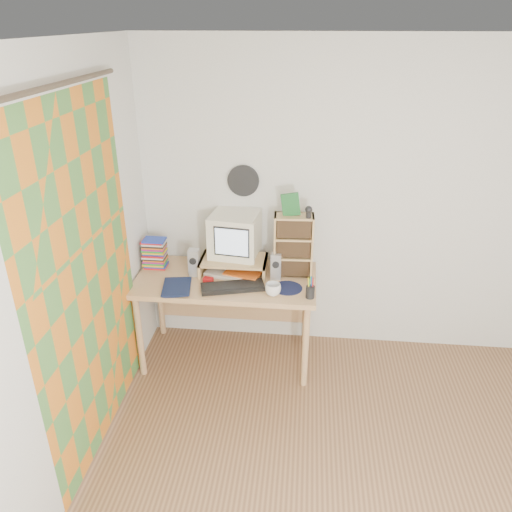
% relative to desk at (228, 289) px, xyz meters
% --- Properties ---
extents(ceiling, '(3.50, 3.50, 0.00)m').
position_rel_desk_xyz_m(ceiling, '(1.03, -1.44, 1.88)').
color(ceiling, white).
rests_on(ceiling, back_wall).
extents(back_wall, '(3.50, 0.00, 3.50)m').
position_rel_desk_xyz_m(back_wall, '(1.03, 0.31, 0.63)').
color(back_wall, silver).
rests_on(back_wall, floor).
extents(left_wall, '(0.00, 3.50, 3.50)m').
position_rel_desk_xyz_m(left_wall, '(-0.72, -1.44, 0.63)').
color(left_wall, silver).
rests_on(left_wall, floor).
extents(curtain, '(0.00, 2.20, 2.20)m').
position_rel_desk_xyz_m(curtain, '(-0.68, -0.96, 0.53)').
color(curtain, orange).
rests_on(curtain, left_wall).
extents(wall_disc, '(0.25, 0.02, 0.25)m').
position_rel_desk_xyz_m(wall_disc, '(0.10, 0.29, 0.81)').
color(wall_disc, black).
rests_on(wall_disc, back_wall).
extents(desk, '(1.40, 0.70, 0.75)m').
position_rel_desk_xyz_m(desk, '(0.00, 0.00, 0.00)').
color(desk, tan).
rests_on(desk, floor).
extents(monitor_riser, '(0.52, 0.30, 0.12)m').
position_rel_desk_xyz_m(monitor_riser, '(0.05, 0.04, 0.23)').
color(monitor_riser, tan).
rests_on(monitor_riser, desk).
extents(crt_monitor, '(0.40, 0.40, 0.34)m').
position_rel_desk_xyz_m(crt_monitor, '(0.05, 0.09, 0.42)').
color(crt_monitor, white).
rests_on(crt_monitor, monitor_riser).
extents(speaker_left, '(0.08, 0.08, 0.22)m').
position_rel_desk_xyz_m(speaker_left, '(-0.25, -0.04, 0.24)').
color(speaker_left, '#B9B8BE').
rests_on(speaker_left, desk).
extents(speaker_right, '(0.08, 0.08, 0.21)m').
position_rel_desk_xyz_m(speaker_right, '(0.39, -0.03, 0.24)').
color(speaker_right, '#B9B8BE').
rests_on(speaker_right, desk).
extents(keyboard, '(0.50, 0.28, 0.03)m').
position_rel_desk_xyz_m(keyboard, '(0.08, -0.23, 0.15)').
color(keyboard, black).
rests_on(keyboard, desk).
extents(dvd_stack, '(0.18, 0.13, 0.25)m').
position_rel_desk_xyz_m(dvd_stack, '(-0.59, 0.06, 0.26)').
color(dvd_stack, brown).
rests_on(dvd_stack, desk).
extents(cd_rack, '(0.31, 0.17, 0.50)m').
position_rel_desk_xyz_m(cd_rack, '(0.51, 0.05, 0.38)').
color(cd_rack, tan).
rests_on(cd_rack, desk).
extents(mug, '(0.12, 0.12, 0.09)m').
position_rel_desk_xyz_m(mug, '(0.38, -0.29, 0.18)').
color(mug, white).
rests_on(mug, desk).
extents(diary, '(0.28, 0.23, 0.05)m').
position_rel_desk_xyz_m(diary, '(-0.44, -0.28, 0.16)').
color(diary, '#101B3E').
rests_on(diary, desk).
extents(mousepad, '(0.23, 0.23, 0.00)m').
position_rel_desk_xyz_m(mousepad, '(0.49, -0.18, 0.14)').
color(mousepad, '#101D37').
rests_on(mousepad, desk).
extents(pen_cup, '(0.08, 0.08, 0.13)m').
position_rel_desk_xyz_m(pen_cup, '(0.66, -0.30, 0.20)').
color(pen_cup, black).
rests_on(pen_cup, desk).
extents(papers, '(0.37, 0.31, 0.04)m').
position_rel_desk_xyz_m(papers, '(0.06, 0.01, 0.16)').
color(papers, silver).
rests_on(papers, desk).
extents(red_box, '(0.08, 0.06, 0.04)m').
position_rel_desk_xyz_m(red_box, '(-0.12, -0.14, 0.15)').
color(red_box, red).
rests_on(red_box, desk).
extents(game_box, '(0.13, 0.04, 0.17)m').
position_rel_desk_xyz_m(game_box, '(0.48, 0.05, 0.72)').
color(game_box, '#1B5E28').
rests_on(game_box, cd_rack).
extents(webcam, '(0.06, 0.06, 0.09)m').
position_rel_desk_xyz_m(webcam, '(0.62, 0.01, 0.68)').
color(webcam, black).
rests_on(webcam, cd_rack).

